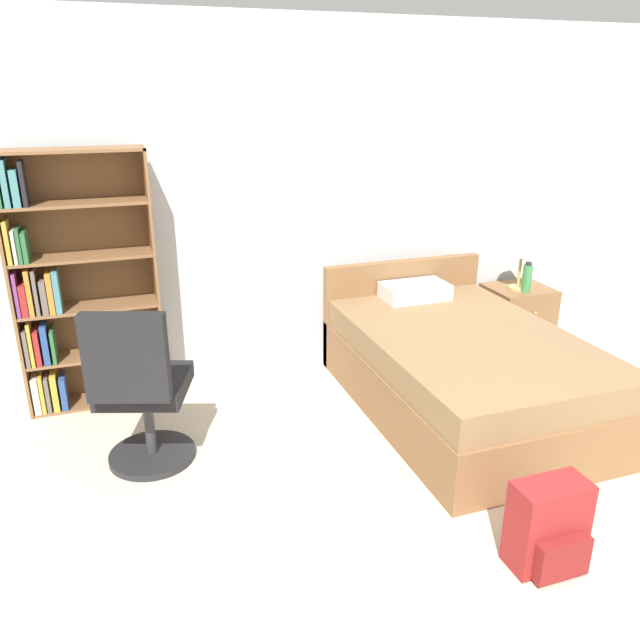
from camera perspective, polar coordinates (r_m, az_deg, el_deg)
wall_back at (r=4.90m, az=0.52°, el=11.04°), size 9.00×0.06×2.60m
bookshelf at (r=4.48m, az=-21.99°, el=2.68°), size 0.92×0.28×1.75m
bed at (r=4.42m, az=12.62°, el=-4.23°), size 1.32×2.03×0.82m
office_chair at (r=3.69m, az=-16.06°, el=-6.43°), size 0.61×0.68×1.03m
nightstand at (r=5.67m, az=17.53°, el=0.43°), size 0.51×0.48×0.50m
table_lamp at (r=5.45m, az=18.03°, el=6.40°), size 0.25×0.25×0.47m
water_bottle at (r=5.45m, az=18.40°, el=3.67°), size 0.08×0.08×0.25m
backpack_red at (r=3.21m, az=20.19°, el=-17.36°), size 0.35×0.25×0.43m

